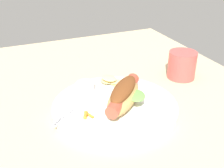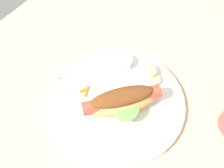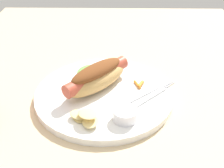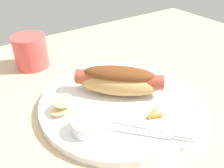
% 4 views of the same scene
% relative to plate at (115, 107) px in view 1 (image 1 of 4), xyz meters
% --- Properties ---
extents(ground_plane, '(1.20, 0.90, 0.02)m').
position_rel_plate_xyz_m(ground_plane, '(0.02, -0.01, -0.02)').
color(ground_plane, tan).
extents(plate, '(0.31, 0.31, 0.02)m').
position_rel_plate_xyz_m(plate, '(0.00, 0.00, 0.00)').
color(plate, white).
rests_on(plate, ground_plane).
extents(hot_dog, '(0.16, 0.16, 0.06)m').
position_rel_plate_xyz_m(hot_dog, '(0.01, 0.02, 0.04)').
color(hot_dog, tan).
rests_on(hot_dog, plate).
extents(sauce_ramekin, '(0.05, 0.05, 0.02)m').
position_rel_plate_xyz_m(sauce_ramekin, '(-0.09, -0.05, 0.02)').
color(sauce_ramekin, white).
rests_on(sauce_ramekin, plate).
extents(fork, '(0.11, 0.11, 0.00)m').
position_rel_plate_xyz_m(fork, '(-0.02, -0.11, 0.01)').
color(fork, silver).
rests_on(fork, plate).
extents(knife, '(0.10, 0.12, 0.00)m').
position_rel_plate_xyz_m(knife, '(-0.01, -0.08, 0.01)').
color(knife, silver).
rests_on(knife, plate).
extents(chips_pile, '(0.06, 0.07, 0.02)m').
position_rel_plate_xyz_m(chips_pile, '(-0.10, 0.03, 0.02)').
color(chips_pile, '#E1C77E').
rests_on(chips_pile, plate).
extents(carrot_garnish, '(0.03, 0.02, 0.01)m').
position_rel_plate_xyz_m(carrot_garnish, '(0.02, -0.08, 0.01)').
color(carrot_garnish, orange).
rests_on(carrot_garnish, plate).
extents(drinking_cup, '(0.08, 0.08, 0.08)m').
position_rel_plate_xyz_m(drinking_cup, '(-0.09, 0.26, 0.03)').
color(drinking_cup, '#D84C47').
rests_on(drinking_cup, ground_plane).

